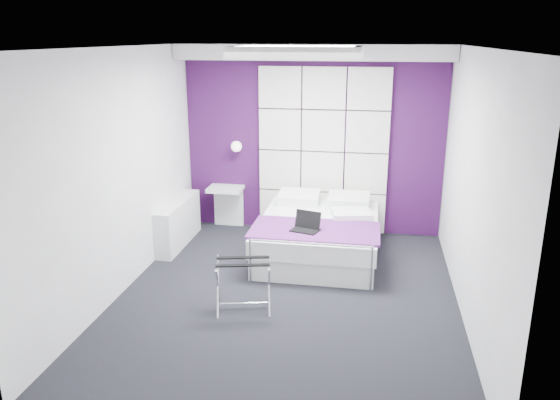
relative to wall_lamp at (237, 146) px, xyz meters
name	(u,v)px	position (x,y,z in m)	size (l,w,h in m)	color
floor	(287,297)	(1.05, -2.06, -1.22)	(4.40, 4.40, 0.00)	black
ceiling	(288,47)	(1.05, -2.06, 1.38)	(4.40, 4.40, 0.00)	white
wall_back	(313,141)	(1.05, 0.14, 0.08)	(3.60, 3.60, 0.00)	silver
wall_left	(121,173)	(-0.75, -2.06, 0.08)	(4.40, 4.40, 0.00)	silver
wall_right	(473,189)	(2.85, -2.06, 0.08)	(4.40, 4.40, 0.00)	silver
accent_wall	(313,141)	(1.05, 0.13, 0.08)	(3.58, 0.02, 2.58)	#330D3B
soffit	(312,52)	(1.05, -0.11, 1.28)	(3.58, 0.50, 0.20)	silver
headboard	(323,151)	(1.20, 0.08, -0.05)	(1.80, 0.08, 2.30)	silver
skylight	(297,51)	(1.05, -1.46, 1.33)	(1.36, 0.86, 0.12)	white
wall_lamp	(237,146)	(0.00, 0.00, 0.00)	(0.15, 0.15, 0.15)	white
radiator	(178,223)	(-0.64, -0.76, -0.92)	(0.22, 1.20, 0.60)	silver
bed	(319,235)	(1.26, -0.84, -0.95)	(1.52, 1.82, 0.65)	silver
nightstand	(226,189)	(-0.17, -0.04, -0.62)	(0.49, 0.38, 0.05)	silver
luggage_rack	(243,285)	(0.65, -2.38, -0.95)	(0.54, 0.40, 0.53)	silver
laptop	(305,226)	(1.15, -1.32, -0.65)	(0.31, 0.23, 0.23)	black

